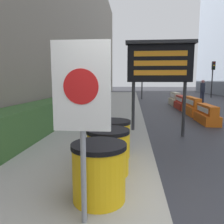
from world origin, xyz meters
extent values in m
cube|color=#335628|center=(-3.35, 4.68, 0.61)|extent=(0.90, 6.53, 0.88)
cylinder|color=#4C3D2D|center=(-3.06, 8.93, 1.53)|extent=(0.35, 0.35, 2.73)
cylinder|color=#4C3D2D|center=(-3.50, 8.71, 3.18)|extent=(0.54, 1.02, 1.10)
cylinder|color=#4C3D2D|center=(-2.93, 9.45, 2.52)|extent=(1.14, 0.46, 0.83)
cylinder|color=#4C3D2D|center=(-2.42, 8.63, 2.56)|extent=(0.59, 1.41, 1.01)
cylinder|color=#4C3D2D|center=(-3.32, 8.56, 2.85)|extent=(0.88, 0.70, 1.43)
cylinder|color=yellow|center=(-0.89, 0.52, 0.52)|extent=(0.70, 0.70, 0.71)
cylinder|color=black|center=(-0.89, 0.52, 0.90)|extent=(0.73, 0.73, 0.06)
cylinder|color=yellow|center=(-0.87, 1.35, 0.52)|extent=(0.70, 0.70, 0.71)
cylinder|color=black|center=(-0.87, 1.35, 0.90)|extent=(0.73, 0.73, 0.06)
cylinder|color=yellow|center=(-0.86, 2.18, 0.52)|extent=(0.70, 0.70, 0.71)
cylinder|color=black|center=(-0.86, 2.18, 0.90)|extent=(0.73, 0.73, 0.06)
cylinder|color=gray|center=(-0.99, 0.04, 0.92)|extent=(0.06, 0.06, 1.51)
cube|color=white|center=(-0.99, 0.02, 1.68)|extent=(0.60, 0.04, 0.92)
cylinder|color=red|center=(-0.99, -0.01, 1.68)|extent=(0.36, 0.01, 0.36)
cylinder|color=#28282B|center=(-0.45, 4.74, 0.85)|extent=(0.10, 0.10, 1.69)
cylinder|color=#28282B|center=(1.13, 4.74, 0.85)|extent=(0.10, 0.10, 1.69)
cube|color=black|center=(0.34, 4.74, 2.26)|extent=(1.97, 0.24, 1.13)
cube|color=#28282B|center=(0.34, 4.67, 2.87)|extent=(2.09, 0.34, 0.10)
cube|color=orange|center=(0.34, 4.61, 2.54)|extent=(1.57, 0.02, 0.16)
cube|color=orange|center=(0.34, 4.61, 2.26)|extent=(1.57, 0.02, 0.16)
cube|color=orange|center=(0.34, 4.61, 1.98)|extent=(1.57, 0.02, 0.16)
cube|color=orange|center=(2.57, 6.98, 0.19)|extent=(0.59, 1.70, 0.38)
cube|color=orange|center=(2.57, 6.98, 0.57)|extent=(0.35, 1.70, 0.38)
cube|color=white|center=(2.38, 6.98, 0.57)|extent=(0.02, 1.36, 0.19)
cube|color=orange|center=(2.57, 9.29, 0.22)|extent=(0.54, 2.12, 0.45)
cube|color=orange|center=(2.57, 9.29, 0.67)|extent=(0.32, 2.12, 0.45)
cube|color=white|center=(2.40, 9.29, 0.67)|extent=(0.02, 1.70, 0.22)
cube|color=red|center=(2.57, 11.55, 0.20)|extent=(0.64, 2.07, 0.40)
cube|color=red|center=(2.57, 11.55, 0.60)|extent=(0.38, 2.07, 0.40)
cube|color=white|center=(2.37, 11.55, 0.60)|extent=(0.02, 1.66, 0.20)
cube|color=beige|center=(2.57, 13.84, 0.23)|extent=(0.64, 1.88, 0.45)
cube|color=beige|center=(2.57, 13.84, 0.68)|extent=(0.39, 1.88, 0.45)
cube|color=white|center=(2.37, 13.84, 0.68)|extent=(0.02, 1.51, 0.23)
cube|color=black|center=(3.45, 11.72, 0.02)|extent=(0.37, 0.37, 0.04)
cone|color=orange|center=(3.45, 11.72, 0.35)|extent=(0.29, 0.29, 0.62)
cylinder|color=white|center=(3.45, 11.72, 0.38)|extent=(0.17, 0.17, 0.09)
cylinder|color=#2D2D30|center=(0.39, 18.64, 2.19)|extent=(0.12, 0.12, 4.38)
cube|color=black|center=(0.39, 18.48, 3.96)|extent=(0.28, 0.28, 0.84)
sphere|color=red|center=(0.39, 18.33, 4.24)|extent=(0.15, 0.15, 0.15)
sphere|color=#392C06|center=(0.39, 18.33, 3.96)|extent=(0.15, 0.15, 0.15)
sphere|color=black|center=(0.39, 18.33, 3.68)|extent=(0.15, 0.15, 0.15)
cylinder|color=#2D2D30|center=(7.58, 21.19, 1.83)|extent=(0.12, 0.12, 3.65)
cube|color=black|center=(7.58, 21.03, 3.23)|extent=(0.28, 0.28, 0.84)
sphere|color=#360605|center=(7.58, 20.88, 3.51)|extent=(0.15, 0.15, 0.15)
sphere|color=gold|center=(7.58, 20.88, 3.23)|extent=(0.15, 0.15, 0.15)
sphere|color=black|center=(7.58, 20.88, 2.95)|extent=(0.15, 0.15, 0.15)
cylinder|color=#23283D|center=(4.71, 14.99, 0.43)|extent=(0.14, 0.14, 0.87)
cylinder|color=#23283D|center=(4.88, 14.99, 0.43)|extent=(0.14, 0.14, 0.87)
cube|color=#232838|center=(4.79, 14.99, 1.21)|extent=(0.35, 0.51, 0.69)
sphere|color=#BA7272|center=(4.79, 14.99, 1.67)|extent=(0.24, 0.24, 0.24)
camera|label=1|loc=(-0.46, -2.18, 1.74)|focal=35.00mm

